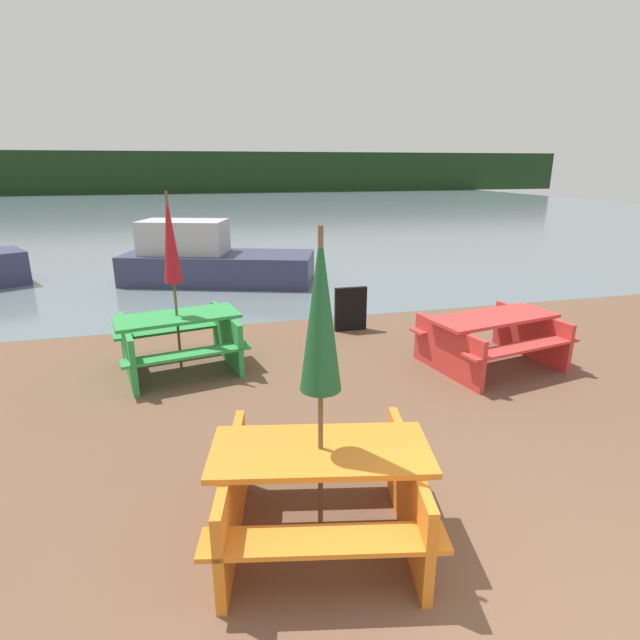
{
  "coord_description": "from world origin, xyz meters",
  "views": [
    {
      "loc": [
        -1.78,
        -1.27,
        2.71
      ],
      "look_at": [
        -0.3,
        4.51,
        0.85
      ],
      "focal_mm": 28.0,
      "sensor_mm": 36.0,
      "label": 1
    }
  ],
  "objects_px": {
    "picnic_table_red": "(492,335)",
    "picnic_table_green": "(179,338)",
    "umbrella_darkgreen": "(321,314)",
    "boat": "(210,260)",
    "signboard": "(351,309)",
    "umbrella_crimson": "(170,240)",
    "picnic_table_orange": "(321,485)"
  },
  "relations": [
    {
      "from": "picnic_table_red",
      "to": "picnic_table_green",
      "type": "xyz_separation_m",
      "value": [
        -4.21,
        0.95,
        0.01
      ]
    },
    {
      "from": "umbrella_darkgreen",
      "to": "boat",
      "type": "xyz_separation_m",
      "value": [
        -0.41,
        9.0,
        -1.23
      ]
    },
    {
      "from": "umbrella_darkgreen",
      "to": "signboard",
      "type": "xyz_separation_m",
      "value": [
        1.73,
        4.69,
        -1.39
      ]
    },
    {
      "from": "umbrella_crimson",
      "to": "boat",
      "type": "xyz_separation_m",
      "value": [
        0.66,
        5.35,
        -1.25
      ]
    },
    {
      "from": "picnic_table_red",
      "to": "boat",
      "type": "distance_m",
      "value": 7.23
    },
    {
      "from": "picnic_table_green",
      "to": "boat",
      "type": "relative_size",
      "value": 0.39
    },
    {
      "from": "picnic_table_green",
      "to": "umbrella_crimson",
      "type": "distance_m",
      "value": 1.33
    },
    {
      "from": "picnic_table_red",
      "to": "umbrella_darkgreen",
      "type": "xyz_separation_m",
      "value": [
        -3.15,
        -2.71,
        1.32
      ]
    },
    {
      "from": "umbrella_crimson",
      "to": "signboard",
      "type": "relative_size",
      "value": 3.2
    },
    {
      "from": "picnic_table_green",
      "to": "signboard",
      "type": "height_order",
      "value": "picnic_table_green"
    },
    {
      "from": "umbrella_crimson",
      "to": "signboard",
      "type": "height_order",
      "value": "umbrella_crimson"
    },
    {
      "from": "picnic_table_orange",
      "to": "umbrella_crimson",
      "type": "height_order",
      "value": "umbrella_crimson"
    },
    {
      "from": "picnic_table_green",
      "to": "boat",
      "type": "bearing_deg",
      "value": 83.01
    },
    {
      "from": "picnic_table_orange",
      "to": "boat",
      "type": "bearing_deg",
      "value": 92.58
    },
    {
      "from": "signboard",
      "to": "umbrella_crimson",
      "type": "bearing_deg",
      "value": -159.7
    },
    {
      "from": "picnic_table_red",
      "to": "boat",
      "type": "bearing_deg",
      "value": 119.48
    },
    {
      "from": "signboard",
      "to": "picnic_table_red",
      "type": "bearing_deg",
      "value": -54.29
    },
    {
      "from": "picnic_table_orange",
      "to": "umbrella_crimson",
      "type": "bearing_deg",
      "value": 106.19
    },
    {
      "from": "picnic_table_red",
      "to": "umbrella_crimson",
      "type": "distance_m",
      "value": 4.52
    },
    {
      "from": "signboard",
      "to": "umbrella_darkgreen",
      "type": "bearing_deg",
      "value": -110.26
    },
    {
      "from": "picnic_table_orange",
      "to": "umbrella_darkgreen",
      "type": "distance_m",
      "value": 1.31
    },
    {
      "from": "picnic_table_green",
      "to": "signboard",
      "type": "bearing_deg",
      "value": 20.3
    },
    {
      "from": "umbrella_darkgreen",
      "to": "umbrella_crimson",
      "type": "bearing_deg",
      "value": 106.19
    },
    {
      "from": "umbrella_darkgreen",
      "to": "picnic_table_orange",
      "type": "bearing_deg",
      "value": 0.0
    },
    {
      "from": "picnic_table_orange",
      "to": "picnic_table_green",
      "type": "bearing_deg",
      "value": 106.19
    },
    {
      "from": "umbrella_crimson",
      "to": "signboard",
      "type": "distance_m",
      "value": 3.29
    },
    {
      "from": "picnic_table_orange",
      "to": "signboard",
      "type": "bearing_deg",
      "value": 69.74
    },
    {
      "from": "umbrella_darkgreen",
      "to": "picnic_table_green",
      "type": "bearing_deg",
      "value": 106.19
    },
    {
      "from": "signboard",
      "to": "picnic_table_green",
      "type": "bearing_deg",
      "value": -159.7
    },
    {
      "from": "umbrella_darkgreen",
      "to": "boat",
      "type": "height_order",
      "value": "umbrella_darkgreen"
    },
    {
      "from": "picnic_table_red",
      "to": "boat",
      "type": "relative_size",
      "value": 0.43
    },
    {
      "from": "umbrella_crimson",
      "to": "umbrella_darkgreen",
      "type": "relative_size",
      "value": 1.02
    }
  ]
}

